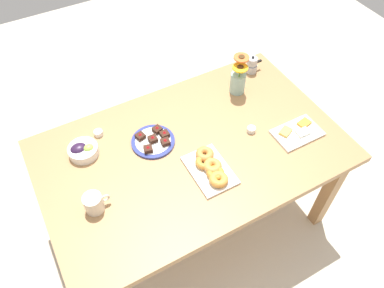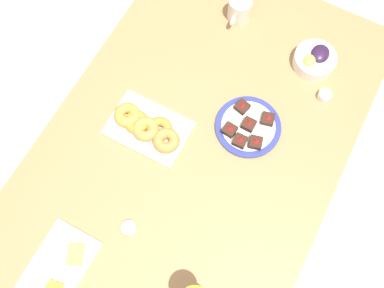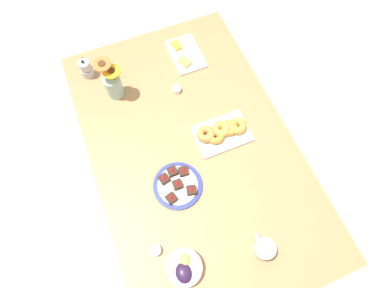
% 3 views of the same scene
% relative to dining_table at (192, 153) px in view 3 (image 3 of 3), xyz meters
% --- Properties ---
extents(ground_plane, '(6.00, 6.00, 0.00)m').
position_rel_dining_table_xyz_m(ground_plane, '(0.00, 0.00, -0.65)').
color(ground_plane, beige).
extents(dining_table, '(1.60, 1.00, 0.74)m').
position_rel_dining_table_xyz_m(dining_table, '(0.00, 0.00, 0.00)').
color(dining_table, '#A87A4C').
rests_on(dining_table, ground_plane).
extents(coffee_mug, '(0.12, 0.09, 0.10)m').
position_rel_dining_table_xyz_m(coffee_mug, '(-0.57, -0.10, 0.14)').
color(coffee_mug, silver).
rests_on(coffee_mug, dining_table).
extents(grape_bowl, '(0.16, 0.16, 0.07)m').
position_rel_dining_table_xyz_m(grape_bowl, '(-0.51, 0.24, 0.12)').
color(grape_bowl, white).
rests_on(grape_bowl, dining_table).
extents(cheese_platter, '(0.26, 0.17, 0.03)m').
position_rel_dining_table_xyz_m(cheese_platter, '(0.56, -0.18, 0.09)').
color(cheese_platter, white).
rests_on(cheese_platter, dining_table).
extents(croissant_platter, '(0.19, 0.29, 0.05)m').
position_rel_dining_table_xyz_m(croissant_platter, '(0.01, -0.17, 0.11)').
color(croissant_platter, white).
rests_on(croissant_platter, dining_table).
extents(jam_cup_honey, '(0.05, 0.05, 0.03)m').
position_rel_dining_table_xyz_m(jam_cup_honey, '(0.34, -0.05, 0.10)').
color(jam_cup_honey, white).
rests_on(jam_cup_honey, dining_table).
extents(jam_cup_berry, '(0.05, 0.05, 0.03)m').
position_rel_dining_table_xyz_m(jam_cup_berry, '(-0.40, 0.33, 0.10)').
color(jam_cup_berry, white).
rests_on(jam_cup_berry, dining_table).
extents(dessert_plate, '(0.23, 0.23, 0.05)m').
position_rel_dining_table_xyz_m(dessert_plate, '(-0.16, 0.14, 0.10)').
color(dessert_plate, navy).
rests_on(dessert_plate, dining_table).
extents(flower_vase, '(0.11, 0.12, 0.24)m').
position_rel_dining_table_xyz_m(flower_vase, '(0.45, 0.26, 0.17)').
color(flower_vase, '#99C1B7').
rests_on(flower_vase, dining_table).
extents(moka_pot, '(0.11, 0.07, 0.12)m').
position_rel_dining_table_xyz_m(moka_pot, '(0.63, 0.37, 0.13)').
color(moka_pot, '#B7B7BC').
rests_on(moka_pot, dining_table).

